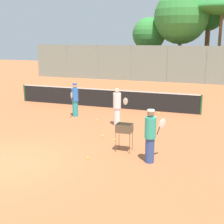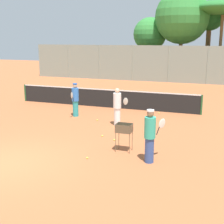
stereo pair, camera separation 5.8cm
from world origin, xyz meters
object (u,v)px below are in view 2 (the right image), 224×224
player_red_cap (75,99)px  player_yellow_shirt (150,135)px  tennis_net (105,98)px  ball_cart (124,130)px  parked_car (222,74)px  player_white_outfit (117,107)px

player_red_cap → player_yellow_shirt: 6.85m
player_red_cap → tennis_net: bearing=156.9°
tennis_net → ball_cart: tennis_net is taller
ball_cart → parked_car: bearing=81.6°
player_yellow_shirt → parked_car: bearing=28.3°
player_red_cap → parked_car: bearing=148.7°
player_red_cap → ball_cart: player_red_cap is taller
player_red_cap → parked_car: 18.00m
tennis_net → player_yellow_shirt: 8.42m
player_white_outfit → player_red_cap: player_white_outfit is taller
tennis_net → player_white_outfit: player_white_outfit is taller
ball_cart → parked_car: size_ratio=0.24×
parked_car → ball_cart: bearing=-98.4°
tennis_net → ball_cart: size_ratio=10.82×
player_white_outfit → player_yellow_shirt: bearing=-29.4°
player_yellow_shirt → ball_cart: bearing=91.4°
parked_car → tennis_net: bearing=-114.1°
player_yellow_shirt → tennis_net: bearing=64.6°
player_yellow_shirt → ball_cart: player_yellow_shirt is taller
tennis_net → player_yellow_shirt: player_yellow_shirt is taller
tennis_net → player_red_cap: 2.61m
player_red_cap → ball_cart: (3.90, -4.02, -0.11)m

